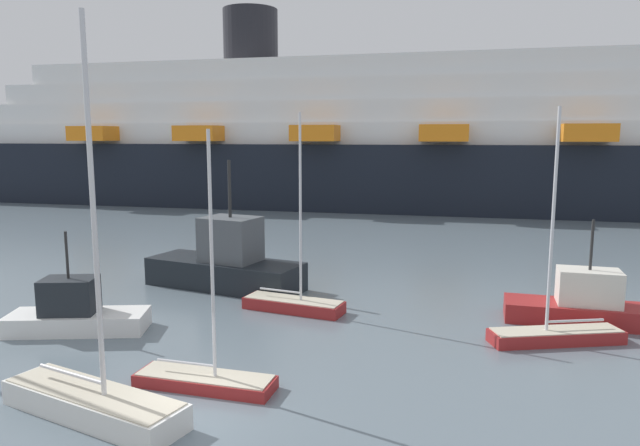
% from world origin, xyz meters
% --- Properties ---
extents(ground_plane, '(600.00, 600.00, 0.00)m').
position_xyz_m(ground_plane, '(0.00, 0.00, 0.00)').
color(ground_plane, slate).
extents(sailboat_0, '(4.73, 2.17, 8.76)m').
position_xyz_m(sailboat_0, '(0.08, 10.05, 0.40)').
color(sailboat_0, maroon).
rests_on(sailboat_0, ground_plane).
extents(sailboat_2, '(5.16, 2.78, 8.80)m').
position_xyz_m(sailboat_2, '(10.81, 8.28, 0.43)').
color(sailboat_2, maroon).
rests_on(sailboat_2, ground_plane).
extents(sailboat_3, '(6.06, 3.14, 10.86)m').
position_xyz_m(sailboat_3, '(-2.81, -0.64, 0.53)').
color(sailboat_3, white).
rests_on(sailboat_3, ground_plane).
extents(sailboat_4, '(4.49, 1.49, 7.94)m').
position_xyz_m(sailboat_4, '(-0.55, 1.77, 0.35)').
color(sailboat_4, maroon).
rests_on(sailboat_4, ground_plane).
extents(fishing_boat_0, '(6.07, 2.31, 4.38)m').
position_xyz_m(fishing_boat_0, '(12.30, 11.00, 0.82)').
color(fishing_boat_0, maroon).
rests_on(fishing_boat_0, ground_plane).
extents(fishing_boat_1, '(8.64, 4.60, 6.57)m').
position_xyz_m(fishing_boat_1, '(-4.32, 13.18, 1.25)').
color(fishing_boat_1, black).
rests_on(fishing_boat_1, ground_plane).
extents(fishing_boat_2, '(5.68, 3.23, 4.06)m').
position_xyz_m(fishing_boat_2, '(-7.73, 5.54, 0.77)').
color(fishing_boat_2, white).
rests_on(fishing_boat_2, ground_plane).
extents(cruise_ship, '(126.46, 21.91, 22.32)m').
position_xyz_m(cruise_ship, '(6.25, 51.62, 7.16)').
color(cruise_ship, black).
rests_on(cruise_ship, ground_plane).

